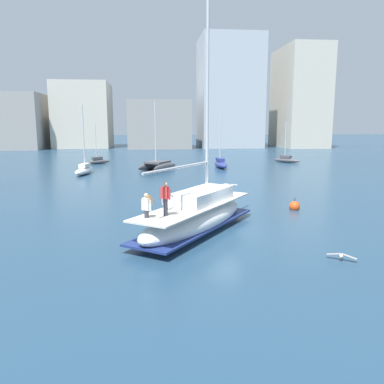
# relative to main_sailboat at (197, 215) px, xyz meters

# --- Properties ---
(ground_plane) EXTENTS (400.00, 400.00, 0.00)m
(ground_plane) POSITION_rel_main_sailboat_xyz_m (1.18, 0.63, -0.90)
(ground_plane) COLOR navy
(main_sailboat) EXTENTS (7.55, 9.19, 12.24)m
(main_sailboat) POSITION_rel_main_sailboat_xyz_m (0.00, 0.00, 0.00)
(main_sailboat) COLOR silver
(main_sailboat) RESTS_ON ground
(moored_sloop_far) EXTENTS (3.54, 3.71, 6.10)m
(moored_sloop_far) POSITION_rel_main_sailboat_xyz_m (17.89, 36.01, -0.43)
(moored_sloop_far) COLOR #4C4C51
(moored_sloop_far) RESTS_ON ground
(moored_catamaran) EXTENTS (1.98, 5.17, 7.82)m
(moored_catamaran) POSITION_rel_main_sailboat_xyz_m (-9.95, 25.09, -0.35)
(moored_catamaran) COLOR white
(moored_catamaran) RESTS_ON ground
(moored_cutter_left) EXTENTS (1.43, 5.35, 8.05)m
(moored_cutter_left) POSITION_rel_main_sailboat_xyz_m (6.78, 30.17, -0.33)
(moored_cutter_left) COLOR navy
(moored_cutter_left) RESTS_ON ground
(moored_cutter_right) EXTENTS (3.57, 3.00, 5.86)m
(moored_cutter_right) POSITION_rel_main_sailboat_xyz_m (-9.96, 37.07, -0.45)
(moored_cutter_right) COLOR #4C4C51
(moored_cutter_right) RESTS_ON ground
(moored_ketch_distant) EXTENTS (5.20, 6.32, 8.33)m
(moored_ketch_distant) POSITION_rel_main_sailboat_xyz_m (-1.53, 28.18, -0.26)
(moored_ketch_distant) COLOR #4C4C51
(moored_ketch_distant) RESTS_ON ground
(seagull) EXTENTS (1.05, 0.84, 0.18)m
(seagull) POSITION_rel_main_sailboat_xyz_m (5.48, -5.02, -0.69)
(seagull) COLOR silver
(seagull) RESTS_ON ground
(mooring_buoy) EXTENTS (0.71, 0.71, 0.95)m
(mooring_buoy) POSITION_rel_main_sailboat_xyz_m (7.15, 4.65, -0.69)
(mooring_buoy) COLOR #EA4C19
(mooring_buoy) RESTS_ON ground
(waterfront_buildings) EXTENTS (80.85, 20.27, 26.79)m
(waterfront_buildings) POSITION_rel_main_sailboat_xyz_m (6.63, 77.44, 9.44)
(waterfront_buildings) COLOR gray
(waterfront_buildings) RESTS_ON ground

